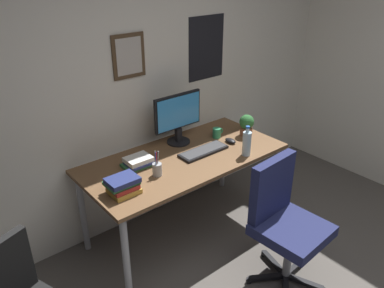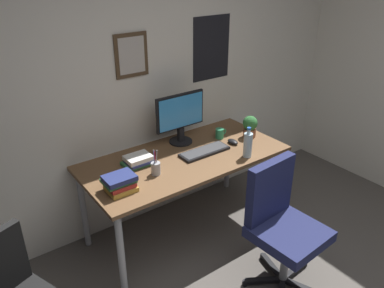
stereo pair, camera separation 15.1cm
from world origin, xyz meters
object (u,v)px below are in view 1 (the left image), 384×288
at_px(office_chair, 284,217).
at_px(book_stack_right, 138,162).
at_px(book_stack_left, 123,185).
at_px(keyboard, 203,151).
at_px(potted_plant, 246,124).
at_px(pen_cup, 157,169).
at_px(coffee_mug_near, 217,133).
at_px(computer_mouse, 230,141).
at_px(water_bottle, 247,143).
at_px(monitor, 178,117).

height_order(office_chair, book_stack_right, office_chair).
bearing_deg(book_stack_left, keyboard, 7.04).
bearing_deg(office_chair, potted_plant, 60.70).
distance_m(pen_cup, book_stack_right, 0.21).
xyz_separation_m(coffee_mug_near, pen_cup, (-0.78, -0.20, 0.01)).
xyz_separation_m(computer_mouse, book_stack_right, (-0.84, 0.16, 0.02)).
distance_m(computer_mouse, pen_cup, 0.80).
xyz_separation_m(computer_mouse, book_stack_left, (-1.11, -0.09, 0.04)).
bearing_deg(book_stack_left, computer_mouse, 4.67).
bearing_deg(book_stack_right, water_bottle, -26.98).
xyz_separation_m(monitor, keyboard, (0.04, -0.28, -0.23)).
distance_m(potted_plant, pen_cup, 1.02).
distance_m(office_chair, monitor, 1.18).
bearing_deg(water_bottle, monitor, 117.86).
height_order(coffee_mug_near, book_stack_right, coffee_mug_near).
bearing_deg(water_bottle, keyboard, 133.68).
height_order(office_chair, keyboard, office_chair).
xyz_separation_m(keyboard, book_stack_left, (-0.81, -0.10, 0.05)).
relative_size(water_bottle, book_stack_right, 1.17).
distance_m(potted_plant, book_stack_left, 1.33).
distance_m(office_chair, book_stack_right, 1.15).
bearing_deg(office_chair, book_stack_right, 122.06).
relative_size(computer_mouse, book_stack_right, 0.51).
height_order(office_chair, pen_cup, office_chair).
height_order(monitor, coffee_mug_near, monitor).
bearing_deg(water_bottle, computer_mouse, 75.87).
height_order(office_chair, coffee_mug_near, office_chair).
xyz_separation_m(monitor, coffee_mug_near, (0.33, -0.14, -0.20)).
xyz_separation_m(water_bottle, pen_cup, (-0.74, 0.19, -0.05)).
relative_size(keyboard, coffee_mug_near, 3.89).
bearing_deg(keyboard, pen_cup, -173.42).
bearing_deg(computer_mouse, monitor, 139.57).
relative_size(office_chair, water_bottle, 3.76).
bearing_deg(book_stack_left, potted_plant, 4.84).
xyz_separation_m(pen_cup, book_stack_right, (-0.04, 0.20, -0.02)).
distance_m(computer_mouse, coffee_mug_near, 0.16).
relative_size(monitor, book_stack_left, 2.20).
bearing_deg(book_stack_right, monitor, 15.33).
height_order(computer_mouse, book_stack_left, book_stack_left).
bearing_deg(water_bottle, coffee_mug_near, 83.58).
height_order(monitor, book_stack_left, monitor).
distance_m(keyboard, coffee_mug_near, 0.32).
relative_size(office_chair, keyboard, 2.21).
relative_size(monitor, water_bottle, 1.82).
height_order(monitor, keyboard, monitor).
height_order(keyboard, potted_plant, potted_plant).
xyz_separation_m(keyboard, coffee_mug_near, (0.28, 0.15, 0.03)).
bearing_deg(office_chair, coffee_mug_near, 76.54).
bearing_deg(keyboard, book_stack_left, -172.96).
height_order(water_bottle, coffee_mug_near, water_bottle).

